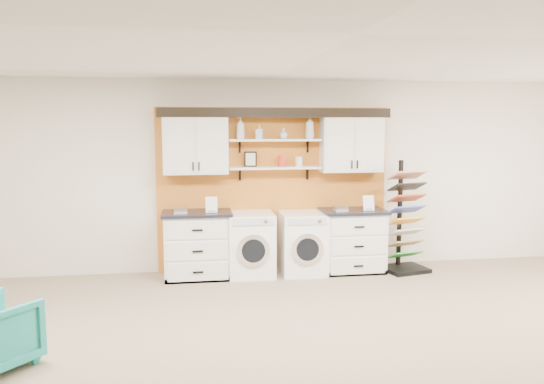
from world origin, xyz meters
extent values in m
plane|color=white|center=(0.00, 0.00, 2.80)|extent=(10.00, 10.00, 0.00)
plane|color=silver|center=(0.00, 4.00, 1.40)|extent=(10.00, 0.00, 10.00)
cube|color=#C06B20|center=(0.00, 3.96, 1.20)|extent=(3.40, 0.07, 2.40)
cube|color=silver|center=(-1.13, 3.80, 1.88)|extent=(0.90, 0.34, 0.84)
cube|color=silver|center=(-1.35, 3.62, 1.88)|extent=(0.42, 0.01, 0.78)
cube|color=silver|center=(-0.91, 3.62, 1.88)|extent=(0.42, 0.01, 0.78)
cube|color=silver|center=(1.13, 3.80, 1.88)|extent=(0.90, 0.34, 0.84)
cube|color=silver|center=(0.91, 3.62, 1.88)|extent=(0.42, 0.01, 0.78)
cube|color=silver|center=(1.35, 3.62, 1.88)|extent=(0.42, 0.01, 0.78)
cube|color=silver|center=(0.00, 3.80, 1.53)|extent=(1.32, 0.28, 0.03)
cube|color=silver|center=(0.00, 3.80, 1.93)|extent=(1.32, 0.28, 0.03)
cube|color=black|center=(0.00, 3.82, 2.33)|extent=(3.30, 0.40, 0.10)
cube|color=black|center=(0.00, 3.63, 2.27)|extent=(3.30, 0.04, 0.04)
cube|color=black|center=(-0.35, 3.85, 1.66)|extent=(0.18, 0.02, 0.22)
cube|color=beige|center=(-0.35, 3.84, 1.66)|extent=(0.14, 0.01, 0.18)
cylinder|color=red|center=(0.10, 3.80, 1.62)|extent=(0.11, 0.11, 0.16)
cylinder|color=silver|center=(0.35, 3.80, 1.61)|extent=(0.10, 0.10, 0.14)
cube|color=silver|center=(-1.13, 3.65, 0.45)|extent=(0.90, 0.60, 0.90)
cube|color=black|center=(-1.13, 3.38, 0.04)|extent=(0.90, 0.06, 0.07)
cube|color=black|center=(-1.13, 3.65, 0.92)|extent=(0.96, 0.66, 0.04)
cube|color=silver|center=(-1.13, 3.34, 0.74)|extent=(0.82, 0.02, 0.25)
cube|color=silver|center=(-1.13, 3.34, 0.45)|extent=(0.82, 0.02, 0.25)
cube|color=silver|center=(-1.13, 3.34, 0.16)|extent=(0.82, 0.02, 0.25)
cube|color=silver|center=(1.13, 3.65, 0.44)|extent=(0.88, 0.60, 0.88)
cube|color=black|center=(1.13, 3.38, 0.03)|extent=(0.88, 0.06, 0.07)
cube|color=black|center=(1.13, 3.65, 0.90)|extent=(0.94, 0.66, 0.04)
cube|color=silver|center=(1.13, 3.34, 0.72)|extent=(0.80, 0.02, 0.24)
cube|color=silver|center=(1.13, 3.34, 0.44)|extent=(0.80, 0.02, 0.24)
cube|color=silver|center=(1.13, 3.34, 0.16)|extent=(0.80, 0.02, 0.24)
cube|color=white|center=(-0.38, 3.65, 0.45)|extent=(0.65, 0.66, 0.90)
cube|color=silver|center=(-0.38, 3.31, 0.84)|extent=(0.55, 0.02, 0.10)
cylinder|color=silver|center=(-0.38, 3.31, 0.44)|extent=(0.46, 0.05, 0.46)
cylinder|color=black|center=(-0.38, 3.29, 0.44)|extent=(0.32, 0.03, 0.32)
cube|color=white|center=(0.38, 3.65, 0.44)|extent=(0.64, 0.66, 0.89)
cube|color=silver|center=(0.38, 3.31, 0.82)|extent=(0.54, 0.02, 0.09)
cylinder|color=silver|center=(0.38, 3.31, 0.43)|extent=(0.45, 0.05, 0.45)
cylinder|color=black|center=(0.38, 3.29, 0.43)|extent=(0.32, 0.03, 0.32)
cube|color=black|center=(1.90, 3.51, 0.03)|extent=(0.69, 0.61, 0.06)
cube|color=black|center=(1.86, 3.68, 0.84)|extent=(0.06, 0.06, 1.58)
cube|color=#268D2C|center=(1.90, 3.53, 0.25)|extent=(0.54, 0.38, 0.14)
cube|color=olive|center=(1.90, 3.53, 0.42)|extent=(0.54, 0.38, 0.14)
cube|color=silver|center=(1.90, 3.53, 0.58)|extent=(0.54, 0.38, 0.14)
cube|color=orange|center=(1.90, 3.53, 0.75)|extent=(0.54, 0.38, 0.14)
cube|color=#3548BA|center=(1.90, 3.53, 0.92)|extent=(0.54, 0.38, 0.14)
cube|color=#B83D15|center=(1.90, 3.53, 1.09)|extent=(0.54, 0.38, 0.14)
cube|color=black|center=(1.90, 3.53, 1.26)|extent=(0.54, 0.38, 0.14)
cube|color=#DE8762|center=(1.90, 3.53, 1.42)|extent=(0.54, 0.38, 0.14)
imported|color=silver|center=(-0.50, 3.80, 2.10)|extent=(0.15, 0.15, 0.31)
imported|color=silver|center=(-0.23, 3.80, 2.05)|extent=(0.11, 0.12, 0.21)
imported|color=silver|center=(0.12, 3.80, 2.02)|extent=(0.12, 0.12, 0.15)
imported|color=silver|center=(0.51, 3.80, 2.11)|extent=(0.19, 0.19, 0.34)
camera|label=1|loc=(-1.17, -3.73, 2.17)|focal=35.00mm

